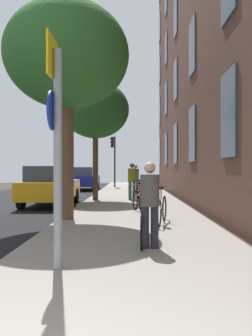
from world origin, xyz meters
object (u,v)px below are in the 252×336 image
at_px(tree_near, 67,57).
at_px(bicycle_3, 139,195).
at_px(bicycle_4, 147,191).
at_px(car_0, 50,185).
at_px(pedestrian_0, 150,199).
at_px(pedestrian_2, 136,177).
at_px(bicycle_1, 162,209).
at_px(car_1, 84,178).
at_px(traffic_light, 113,152).
at_px(bicycle_2, 138,200).
at_px(bicycle_0, 142,226).
at_px(sign_post, 56,135).
at_px(tree_far, 95,110).
at_px(pedestrian_1, 132,179).
at_px(bicycle_5, 149,188).

xyz_separation_m(tree_near, bicycle_3, (2.11, 3.97, -4.19)).
relative_size(bicycle_4, car_0, 0.39).
distance_m(pedestrian_0, pedestrian_2, 13.74).
height_order(bicycle_1, car_1, car_1).
height_order(car_0, car_1, same).
relative_size(traffic_light, bicycle_4, 2.40).
xyz_separation_m(bicycle_2, bicycle_4, (0.49, 4.80, -0.00)).
height_order(bicycle_0, bicycle_4, bicycle_4).
distance_m(sign_post, car_0, 9.63).
bearing_deg(bicycle_3, tree_near, -118.00).
height_order(bicycle_3, pedestrian_0, pedestrian_0).
xyz_separation_m(bicycle_3, pedestrian_2, (-0.02, 6.19, 0.55)).
relative_size(tree_far, bicycle_1, 3.35).
height_order(pedestrian_1, car_0, pedestrian_1).
bearing_deg(tree_near, car_0, 108.61).
bearing_deg(bicycle_0, car_1, 101.08).
distance_m(traffic_light, bicycle_5, 8.78).
height_order(bicycle_4, car_1, car_1).
height_order(bicycle_1, car_0, car_0).
height_order(tree_far, car_1, tree_far).
distance_m(pedestrian_2, car_1, 6.06).
bearing_deg(car_1, sign_post, -83.38).
distance_m(traffic_light, pedestrian_2, 7.15).
xyz_separation_m(tree_far, bicycle_5, (2.61, 2.76, -3.72)).
height_order(tree_near, pedestrian_2, tree_near).
bearing_deg(tree_far, sign_post, -87.09).
xyz_separation_m(pedestrian_2, car_0, (-3.58, -5.71, -0.21)).
distance_m(tree_far, bicycle_4, 4.40).
bearing_deg(bicycle_1, bicycle_4, 90.43).
bearing_deg(car_1, pedestrian_2, -52.97).
relative_size(sign_post, pedestrian_1, 1.97).
height_order(bicycle_0, pedestrian_1, pedestrian_1).
bearing_deg(car_0, traffic_light, 81.03).
distance_m(pedestrian_1, pedestrian_2, 4.18).
xyz_separation_m(sign_post, tree_near, (-0.74, 4.84, 2.68)).
xyz_separation_m(bicycle_0, bicycle_4, (0.53, 9.60, 0.03)).
distance_m(tree_near, pedestrian_0, 5.57).
xyz_separation_m(bicycle_2, bicycle_5, (0.75, 7.20, -0.03)).
relative_size(tree_near, bicycle_1, 3.78).
bearing_deg(pedestrian_2, sign_post, -95.12).
bearing_deg(bicycle_0, tree_far, 101.14).
relative_size(bicycle_0, bicycle_5, 0.95).
bearing_deg(tree_near, pedestrian_0, -59.10).
bearing_deg(bicycle_5, bicycle_1, -91.20).
distance_m(bicycle_1, bicycle_5, 9.60).
distance_m(tree_near, bicycle_5, 10.12).
xyz_separation_m(bicycle_1, pedestrian_2, (-0.51, 10.99, 0.56)).
relative_size(bicycle_0, car_1, 0.37).
distance_m(bicycle_2, pedestrian_1, 4.46).
xyz_separation_m(bicycle_0, pedestrian_1, (-0.15, 9.22, 0.61)).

